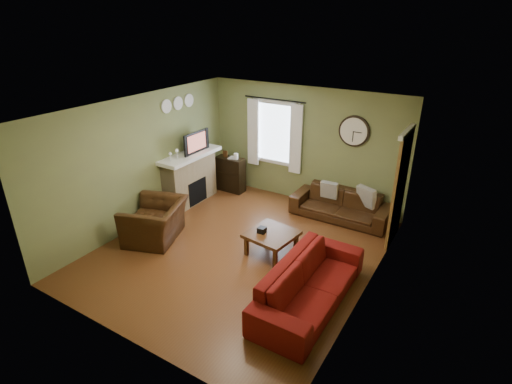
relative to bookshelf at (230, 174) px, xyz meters
The scene contains 31 objects.
floor 2.79m from the bookshelf, 51.78° to the right, with size 4.60×5.20×0.00m, color #5C3217.
ceiling 3.51m from the bookshelf, 51.78° to the right, with size 4.60×5.20×0.00m, color white.
wall_left 2.41m from the bookshelf, 105.42° to the right, with size 0.00×5.20×2.60m, color olive.
wall_right 4.63m from the bookshelf, 28.38° to the right, with size 0.00×5.20×2.60m, color olive.
wall_back 1.97m from the bookshelf, 14.39° to the left, with size 4.60×0.00×2.60m, color olive.
wall_front 5.13m from the bookshelf, 70.32° to the right, with size 4.60×0.00×2.60m, color olive.
fireplace 1.10m from the bookshelf, 111.37° to the right, with size 0.40×1.40×1.10m, color tan.
firebox 1.04m from the bookshelf, 101.52° to the right, with size 0.04×0.60×0.55m, color black.
mantel 1.30m from the bookshelf, 109.89° to the right, with size 0.58×1.60×0.08m, color white.
tv 1.32m from the bookshelf, 111.87° to the right, with size 0.60×0.08×0.35m, color black.
tv_screen 1.34m from the bookshelf, 107.16° to the right, with size 0.02×0.62×0.36m, color #994C3F.
medallion_left 2.35m from the bookshelf, 112.92° to the right, with size 0.28×0.28×0.03m, color white.
medallion_mid 2.17m from the bookshelf, 119.64° to the right, with size 0.28×0.28×0.03m, color white.
medallion_right 2.03m from the bookshelf, 131.00° to the right, with size 0.28×0.28×0.03m, color white.
window_pane 1.53m from the bookshelf, 22.56° to the left, with size 1.00×0.02×1.30m, color silver, non-canonical shape.
curtain_rod 2.13m from the bookshelf, 17.53° to the left, with size 0.03×0.03×1.50m, color black.
curtain_left 1.17m from the bookshelf, 34.95° to the left, with size 0.28×0.04×1.55m, color white.
curtain_right 1.89m from the bookshelf, 11.53° to the left, with size 0.28×0.04×1.55m, color white.
wall_clock 3.15m from the bookshelf, ahead, with size 0.64×0.06×0.64m, color white, non-canonical shape.
door 4.04m from the bookshelf, ahead, with size 0.05×0.90×2.10m, color brown.
bookshelf is the anchor object (origin of this frame).
book 0.54m from the bookshelf, behind, with size 0.17×0.22×0.02m, color #442711.
sofa_brown 2.80m from the bookshelf, ahead, with size 2.04×0.80×0.60m, color black.
pillow_left 3.28m from the bookshelf, ahead, with size 0.42×0.13×0.42m, color gray.
pillow_right 2.50m from the bookshelf, ahead, with size 0.36×0.11×0.36m, color gray.
sofa_red 4.39m from the bookshelf, 39.74° to the right, with size 2.31×0.90×0.67m, color #630C0A.
armchair 2.63m from the bookshelf, 88.10° to the right, with size 1.14×1.00×0.74m, color black.
coffee_table 2.97m from the bookshelf, 40.93° to the right, with size 0.80×0.80×0.42m, color #442711, non-canonical shape.
tissue_box 2.90m from the bookshelf, 44.15° to the right, with size 0.13×0.13×0.10m, color black.
wine_glass_a 1.86m from the bookshelf, 102.09° to the right, with size 0.07×0.07×0.20m, color white, non-canonical shape.
wine_glass_b 1.70m from the bookshelf, 103.75° to the right, with size 0.07×0.07×0.21m, color white, non-canonical shape.
Camera 1 is at (3.50, -5.16, 3.98)m, focal length 28.00 mm.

